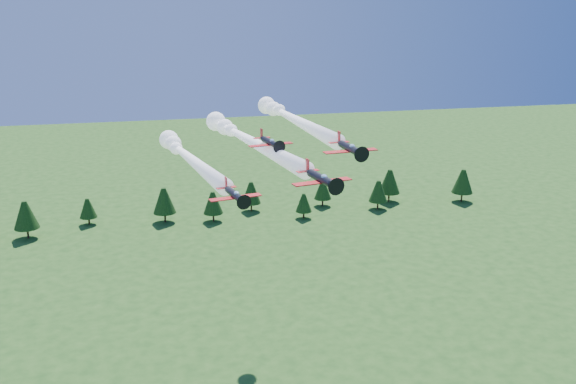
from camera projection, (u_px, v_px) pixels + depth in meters
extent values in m
cylinder|color=black|center=(321.00, 178.00, 85.08)|extent=(2.30, 6.13, 1.12)
cone|color=black|center=(333.00, 185.00, 82.00)|extent=(1.29, 1.21, 1.12)
cone|color=black|center=(336.00, 186.00, 81.42)|extent=(0.58, 0.59, 0.49)
cylinder|color=black|center=(336.00, 187.00, 81.25)|extent=(2.31, 0.51, 2.35)
cube|color=red|center=(322.00, 182.00, 84.79)|extent=(8.40, 3.12, 0.13)
cube|color=red|center=(308.00, 171.00, 88.53)|extent=(3.36, 1.58, 0.08)
cube|color=red|center=(307.00, 164.00, 88.37)|extent=(0.31, 1.06, 1.62)
ellipsoid|color=#85B1CD|center=(324.00, 177.00, 84.07)|extent=(1.06, 1.47, 0.70)
sphere|color=white|center=(232.00, 131.00, 116.08)|extent=(2.30, 2.30, 2.30)
sphere|color=white|center=(224.00, 127.00, 119.91)|extent=(3.00, 3.00, 3.00)
sphere|color=white|center=(217.00, 123.00, 123.75)|extent=(3.70, 3.70, 3.70)
cylinder|color=black|center=(234.00, 194.00, 90.22)|extent=(2.04, 5.57, 1.01)
cone|color=black|center=(242.00, 201.00, 87.42)|extent=(1.17, 1.09, 1.01)
cone|color=black|center=(244.00, 202.00, 86.89)|extent=(0.52, 0.53, 0.45)
cylinder|color=black|center=(244.00, 202.00, 86.74)|extent=(2.10, 0.45, 2.13)
cube|color=red|center=(235.00, 197.00, 89.96)|extent=(7.62, 2.77, 0.12)
cube|color=red|center=(226.00, 188.00, 93.36)|extent=(3.05, 1.41, 0.07)
cube|color=red|center=(226.00, 182.00, 93.22)|extent=(0.27, 0.96, 1.47)
ellipsoid|color=#85B1CD|center=(236.00, 193.00, 89.30)|extent=(0.95, 1.33, 0.63)
sphere|color=white|center=(178.00, 148.00, 118.28)|extent=(2.30, 2.30, 2.30)
sphere|color=white|center=(172.00, 144.00, 121.74)|extent=(3.00, 3.00, 3.00)
sphere|color=white|center=(167.00, 140.00, 125.21)|extent=(3.70, 3.70, 3.70)
cylinder|color=black|center=(349.00, 148.00, 97.27)|extent=(1.74, 6.26, 1.14)
cone|color=black|center=(359.00, 153.00, 93.99)|extent=(1.24, 1.14, 1.14)
cone|color=black|center=(361.00, 154.00, 93.37)|extent=(0.55, 0.56, 0.50)
cylinder|color=black|center=(362.00, 154.00, 93.19)|extent=(2.40, 0.28, 2.40)
cube|color=red|center=(351.00, 151.00, 96.96)|extent=(8.58, 2.36, 0.14)
cube|color=red|center=(339.00, 142.00, 100.95)|extent=(3.40, 1.29, 0.08)
cube|color=red|center=(339.00, 136.00, 100.79)|extent=(0.21, 1.09, 1.66)
ellipsoid|color=#85B1CD|center=(352.00, 146.00, 96.20)|extent=(0.95, 1.45, 0.71)
sphere|color=white|center=(280.00, 111.00, 129.21)|extent=(2.30, 2.30, 2.30)
sphere|color=white|center=(273.00, 108.00, 133.15)|extent=(3.00, 3.00, 3.00)
sphere|color=white|center=(267.00, 105.00, 137.08)|extent=(3.70, 3.70, 3.70)
cylinder|color=black|center=(270.00, 142.00, 99.26)|extent=(1.94, 5.23, 0.95)
cone|color=black|center=(277.00, 146.00, 96.63)|extent=(1.10, 1.03, 0.95)
cone|color=black|center=(279.00, 147.00, 96.13)|extent=(0.50, 0.50, 0.42)
cylinder|color=black|center=(279.00, 147.00, 95.99)|extent=(1.97, 0.43, 2.00)
cube|color=red|center=(271.00, 145.00, 99.01)|extent=(7.17, 2.64, 0.11)
cube|color=red|center=(262.00, 138.00, 102.21)|extent=(2.87, 1.34, 0.07)
cube|color=red|center=(261.00, 133.00, 102.07)|extent=(0.26, 0.90, 1.38)
ellipsoid|color=#85B1CD|center=(272.00, 141.00, 98.40)|extent=(0.90, 1.26, 0.59)
cylinder|color=#382314|center=(462.00, 197.00, 228.68)|extent=(0.60, 0.60, 3.26)
cone|color=black|center=(463.00, 181.00, 227.01)|extent=(7.46, 7.46, 8.39)
cylinder|color=#382314|center=(251.00, 207.00, 218.22)|extent=(0.60, 0.60, 2.86)
cone|color=black|center=(251.00, 193.00, 216.75)|extent=(6.54, 6.54, 7.35)
cylinder|color=#382314|center=(304.00, 215.00, 211.10)|extent=(0.60, 0.60, 2.34)
cone|color=black|center=(304.00, 203.00, 209.90)|extent=(5.36, 5.36, 6.03)
cylinder|color=#382314|center=(213.00, 217.00, 208.05)|extent=(0.60, 0.60, 2.78)
cone|color=black|center=(213.00, 203.00, 206.62)|extent=(6.35, 6.35, 7.14)
cylinder|color=#382314|center=(378.00, 205.00, 220.33)|extent=(0.60, 0.60, 2.81)
cone|color=black|center=(378.00, 191.00, 218.89)|extent=(6.42, 6.42, 7.22)
cylinder|color=#382314|center=(89.00, 221.00, 205.20)|extent=(0.60, 0.60, 2.41)
cone|color=black|center=(88.00, 208.00, 203.96)|extent=(5.50, 5.50, 6.19)
cylinder|color=#382314|center=(323.00, 202.00, 223.73)|extent=(0.60, 0.60, 2.62)
cone|color=black|center=(323.00, 189.00, 222.39)|extent=(6.00, 6.00, 6.75)
cylinder|color=#382314|center=(165.00, 217.00, 207.30)|extent=(0.60, 0.60, 3.20)
cone|color=black|center=(164.00, 200.00, 205.65)|extent=(7.31, 7.31, 8.23)
cylinder|color=#382314|center=(28.00, 233.00, 193.23)|extent=(0.60, 0.60, 3.25)
cone|color=black|center=(26.00, 215.00, 191.57)|extent=(7.42, 7.42, 8.35)
cylinder|color=#382314|center=(389.00, 197.00, 228.41)|extent=(0.60, 0.60, 3.27)
cone|color=black|center=(390.00, 181.00, 226.73)|extent=(7.48, 7.48, 8.42)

